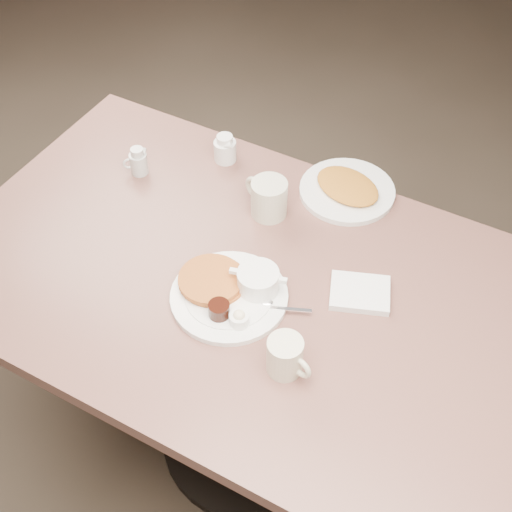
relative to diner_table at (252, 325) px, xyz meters
The scene contains 9 objects.
room 0.82m from the diner_table, ahead, with size 7.04×8.04×2.84m.
diner_table is the anchor object (origin of this frame).
main_plate 0.20m from the diner_table, 106.05° to the right, with size 0.36×0.33×0.07m.
coffee_mug_near 0.33m from the diner_table, 44.71° to the right, with size 0.12×0.09×0.09m.
napkin 0.31m from the diner_table, 19.28° to the left, with size 0.17×0.15×0.02m.
coffee_mug_far 0.32m from the diner_table, 109.15° to the left, with size 0.14×0.12×0.10m.
creamer_left 0.54m from the diner_table, 157.00° to the left, with size 0.07×0.06×0.08m.
creamer_right 0.50m from the diner_table, 128.46° to the left, with size 0.08×0.08×0.08m.
hash_plate 0.44m from the diner_table, 79.71° to the left, with size 0.32×0.32×0.04m.
Camera 1 is at (0.53, -0.94, 2.03)m, focal length 49.93 mm.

